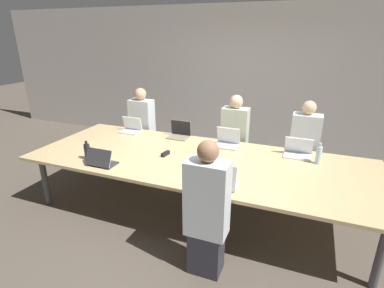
{
  "coord_description": "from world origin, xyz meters",
  "views": [
    {
      "loc": [
        1.23,
        -3.32,
        2.28
      ],
      "look_at": [
        -0.13,
        0.1,
        0.9
      ],
      "focal_mm": 28.0,
      "sensor_mm": 36.0,
      "label": 1
    }
  ],
  "objects": [
    {
      "name": "ground_plane",
      "position": [
        0.0,
        0.0,
        0.0
      ],
      "size": [
        24.0,
        24.0,
        0.0
      ],
      "primitive_type": "plane",
      "color": "brown"
    },
    {
      "name": "curtain_wall",
      "position": [
        0.0,
        2.61,
        1.4
      ],
      "size": [
        12.0,
        0.06,
        2.8
      ],
      "color": "#BCB7B2",
      "rests_on": "ground_plane"
    },
    {
      "name": "conference_table",
      "position": [
        0.0,
        0.0,
        0.71
      ],
      "size": [
        4.4,
        1.64,
        0.75
      ],
      "color": "#D6B77F",
      "rests_on": "ground_plane"
    },
    {
      "name": "laptop_near_left",
      "position": [
        -1.03,
        -0.63,
        0.82
      ],
      "size": [
        0.35,
        0.22,
        0.22
      ],
      "rotation": [
        0.0,
        0.0,
        3.14
      ],
      "color": "#333338",
      "rests_on": "conference_table"
    },
    {
      "name": "bottle_near_left",
      "position": [
        -1.3,
        -0.54,
        0.86
      ],
      "size": [
        0.07,
        0.07,
        0.25
      ],
      "color": "black",
      "rests_on": "conference_table"
    },
    {
      "name": "laptop_far_midleft",
      "position": [
        -0.57,
        0.69,
        0.83
      ],
      "size": [
        0.32,
        0.25,
        0.25
      ],
      "color": "gray",
      "rests_on": "conference_table"
    },
    {
      "name": "laptop_far_left",
      "position": [
        -1.41,
        0.64,
        0.82
      ],
      "size": [
        0.34,
        0.24,
        0.24
      ],
      "color": "silver",
      "rests_on": "conference_table"
    },
    {
      "name": "person_far_left",
      "position": [
        -1.43,
        1.02,
        0.68
      ],
      "size": [
        0.4,
        0.24,
        1.41
      ],
      "color": "#2D2D38",
      "rests_on": "ground_plane"
    },
    {
      "name": "laptop_near_midright",
      "position": [
        0.48,
        -0.61,
        0.83
      ],
      "size": [
        0.35,
        0.26,
        0.26
      ],
      "rotation": [
        0.0,
        0.0,
        3.14
      ],
      "color": "#B7B7BC",
      "rests_on": "conference_table"
    },
    {
      "name": "person_near_midright",
      "position": [
        0.47,
        -1.01,
        0.68
      ],
      "size": [
        0.4,
        0.24,
        1.4
      ],
      "rotation": [
        0.0,
        0.0,
        3.14
      ],
      "color": "#2D2D38",
      "rests_on": "ground_plane"
    },
    {
      "name": "cup_near_midright",
      "position": [
        0.23,
        -0.55,
        0.8
      ],
      "size": [
        0.08,
        0.08,
        0.1
      ],
      "color": "#232328",
      "rests_on": "conference_table"
    },
    {
      "name": "laptop_far_center",
      "position": [
        0.22,
        0.6,
        0.83
      ],
      "size": [
        0.33,
        0.27,
        0.27
      ],
      "color": "#B7B7BC",
      "rests_on": "conference_table"
    },
    {
      "name": "person_far_center",
      "position": [
        0.21,
        1.05,
        0.68
      ],
      "size": [
        0.4,
        0.24,
        1.4
      ],
      "color": "#2D2D38",
      "rests_on": "ground_plane"
    },
    {
      "name": "laptop_far_right",
      "position": [
        1.18,
        0.58,
        0.83
      ],
      "size": [
        0.35,
        0.26,
        0.25
      ],
      "color": "silver",
      "rests_on": "conference_table"
    },
    {
      "name": "person_far_right",
      "position": [
        1.24,
        1.05,
        0.68
      ],
      "size": [
        0.4,
        0.24,
        1.4
      ],
      "color": "#2D2D38",
      "rests_on": "ground_plane"
    },
    {
      "name": "bottle_far_right",
      "position": [
        1.43,
        0.4,
        0.87
      ],
      "size": [
        0.07,
        0.07,
        0.27
      ],
      "color": "#ADD1E0",
      "rests_on": "conference_table"
    },
    {
      "name": "stapler",
      "position": [
        -0.44,
        -0.06,
        0.78
      ],
      "size": [
        0.07,
        0.16,
        0.05
      ],
      "rotation": [
        0.0,
        0.0,
        -0.16
      ],
      "color": "black",
      "rests_on": "conference_table"
    }
  ]
}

